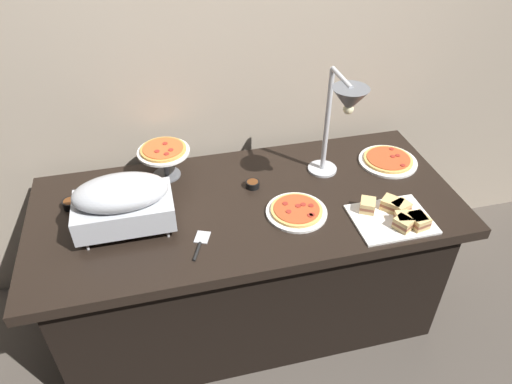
{
  "coord_description": "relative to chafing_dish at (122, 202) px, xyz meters",
  "views": [
    {
      "loc": [
        -0.35,
        -1.6,
        2.09
      ],
      "look_at": [
        0.04,
        0.0,
        0.81
      ],
      "focal_mm": 33.09,
      "sensor_mm": 36.0,
      "label": 1
    }
  ],
  "objects": [
    {
      "name": "back_wall",
      "position": [
        0.52,
        0.55,
        0.3
      ],
      "size": [
        4.4,
        0.04,
        2.4
      ],
      "primitive_type": "cube",
      "color": "tan",
      "rests_on": "ground_plane"
    },
    {
      "name": "buffet_table",
      "position": [
        0.52,
        0.05,
        -0.52
      ],
      "size": [
        1.9,
        0.84,
        0.76
      ],
      "color": "black",
      "rests_on": "ground_plane"
    },
    {
      "name": "heat_lamp",
      "position": [
        0.93,
        0.05,
        0.27
      ],
      "size": [
        0.15,
        0.34,
        0.53
      ],
      "color": "#B7BABF",
      "rests_on": "buffet_table"
    },
    {
      "name": "ground_plane",
      "position": [
        0.52,
        0.05,
        -0.9
      ],
      "size": [
        8.0,
        8.0,
        0.0
      ],
      "primitive_type": "plane",
      "color": "#4C443D"
    },
    {
      "name": "pizza_plate_center",
      "position": [
        1.27,
        0.19,
        -0.13
      ],
      "size": [
        0.29,
        0.29,
        0.03
      ],
      "color": "white",
      "rests_on": "buffet_table"
    },
    {
      "name": "sauce_cup_far",
      "position": [
        0.57,
        0.15,
        -0.12
      ],
      "size": [
        0.06,
        0.06,
        0.03
      ],
      "color": "black",
      "rests_on": "buffet_table"
    },
    {
      "name": "pizza_plate_front",
      "position": [
        0.71,
        -0.08,
        -0.13
      ],
      "size": [
        0.27,
        0.27,
        0.03
      ],
      "color": "white",
      "rests_on": "buffet_table"
    },
    {
      "name": "serving_spatula",
      "position": [
        0.28,
        -0.17,
        -0.14
      ],
      "size": [
        0.1,
        0.17,
        0.01
      ],
      "color": "#B7BABF",
      "rests_on": "buffet_table"
    },
    {
      "name": "chafing_dish",
      "position": [
        0.0,
        0.0,
        0.0
      ],
      "size": [
        0.4,
        0.23,
        0.25
      ],
      "color": "#B7BABF",
      "rests_on": "buffet_table"
    },
    {
      "name": "sauce_cup_near",
      "position": [
        -0.24,
        0.2,
        -0.12
      ],
      "size": [
        0.07,
        0.07,
        0.04
      ],
      "color": "black",
      "rests_on": "buffet_table"
    },
    {
      "name": "sandwich_platter",
      "position": [
        1.11,
        -0.22,
        -0.12
      ],
      "size": [
        0.33,
        0.26,
        0.06
      ],
      "color": "white",
      "rests_on": "buffet_table"
    },
    {
      "name": "pizza_plate_raised_stand",
      "position": [
        0.19,
        0.34,
        -0.01
      ],
      "size": [
        0.24,
        0.24,
        0.16
      ],
      "color": "#595B60",
      "rests_on": "buffet_table"
    }
  ]
}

